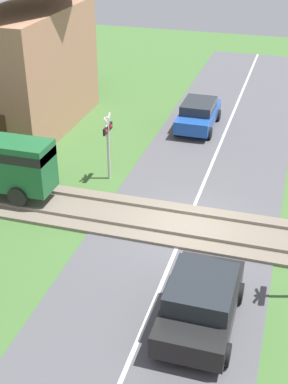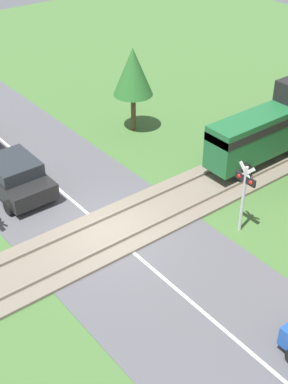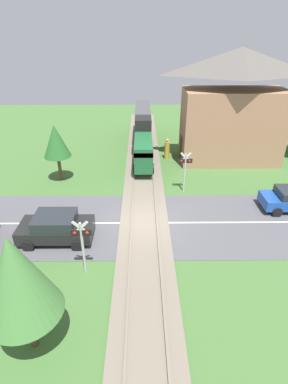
{
  "view_description": "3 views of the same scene",
  "coord_description": "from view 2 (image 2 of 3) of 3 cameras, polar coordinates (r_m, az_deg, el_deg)",
  "views": [
    {
      "loc": [
        -15.76,
        -3.15,
        10.52
      ],
      "look_at": [
        0.0,
        1.55,
        1.2
      ],
      "focal_mm": 50.0,
      "sensor_mm": 36.0,
      "label": 1
    },
    {
      "loc": [
        12.86,
        -8.52,
        12.23
      ],
      "look_at": [
        0.0,
        1.55,
        1.2
      ],
      "focal_mm": 50.0,
      "sensor_mm": 36.0,
      "label": 2
    },
    {
      "loc": [
        -0.14,
        -14.25,
        9.94
      ],
      "look_at": [
        0.0,
        1.55,
        1.2
      ],
      "focal_mm": 28.0,
      "sensor_mm": 36.0,
      "label": 3
    }
  ],
  "objects": [
    {
      "name": "crossing_signal_east_approach",
      "position": [
        19.09,
        10.65,
        0.35
      ],
      "size": [
        0.9,
        0.18,
        2.84
      ],
      "color": "#B7B7B7",
      "rests_on": "ground_plane"
    },
    {
      "name": "tree_roadside_hedge",
      "position": [
        25.42,
        -1.19,
        12.67
      ],
      "size": [
        1.89,
        1.89,
        4.14
      ],
      "color": "brown",
      "rests_on": "ground_plane"
    },
    {
      "name": "track_bed",
      "position": [
        19.65,
        -3.57,
        -4.3
      ],
      "size": [
        2.8,
        48.0,
        0.24
      ],
      "color": "#756B5B",
      "rests_on": "ground_plane"
    },
    {
      "name": "ground_plane",
      "position": [
        19.69,
        -3.57,
        -4.46
      ],
      "size": [
        60.0,
        60.0,
        0.0
      ],
      "primitive_type": "plane",
      "color": "#426B33"
    },
    {
      "name": "road_surface",
      "position": [
        19.68,
        -3.57,
        -4.43
      ],
      "size": [
        48.0,
        6.4,
        0.02
      ],
      "color": "#515156",
      "rests_on": "ground_plane"
    },
    {
      "name": "car_near_crossing",
      "position": [
        22.07,
        -13.66,
        1.73
      ],
      "size": [
        3.81,
        2.06,
        1.5
      ],
      "color": "black",
      "rests_on": "ground_plane"
    }
  ]
}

